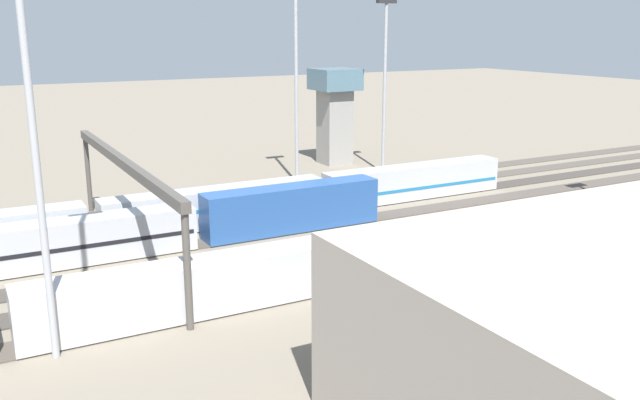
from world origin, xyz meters
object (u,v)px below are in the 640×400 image
light_mast_0 (296,43)px  light_mast_1 (20,9)px  control_tower (335,109)px  signal_gantry (123,170)px  train_on_track_3 (30,246)px  train_on_track_2 (217,207)px  train_on_track_6 (452,239)px  light_mast_2 (385,59)px

light_mast_0 → light_mast_1: light_mast_1 is taller
light_mast_1 → control_tower: size_ratio=2.40×
light_mast_1 → signal_gantry: (-8.42, -17.00, -12.74)m
light_mast_1 → train_on_track_3: bearing=-91.8°
train_on_track_3 → control_tower: size_ratio=4.84×
train_on_track_2 → train_on_track_3: 18.67m
train_on_track_2 → train_on_track_6: size_ratio=0.62×
light_mast_2 → train_on_track_2: bearing=25.5°
light_mast_0 → light_mast_2: light_mast_0 is taller
light_mast_0 → control_tower: bearing=-139.5°
train_on_track_3 → signal_gantry: (-7.89, 0.00, 5.56)m
control_tower → signal_gantry: bearing=37.2°
train_on_track_6 → light_mast_0: (-2.21, -33.60, 15.45)m
train_on_track_2 → train_on_track_3: size_ratio=1.08×
train_on_track_2 → light_mast_2: light_mast_2 is taller
light_mast_1 → control_tower: (-45.16, -44.86, -12.39)m
light_mast_2 → train_on_track_6: bearing=65.3°
control_tower → light_mast_1: bearing=44.8°
light_mast_2 → signal_gantry: bearing=25.7°
train_on_track_3 → signal_gantry: size_ratio=1.90×
light_mast_0 → light_mast_2: (-13.37, -0.31, -2.14)m
train_on_track_6 → signal_gantry: bearing=-32.3°
train_on_track_2 → light_mast_1: light_mast_1 is taller
train_on_track_3 → light_mast_2: (-47.16, -18.91, 13.29)m
light_mast_2 → control_tower: light_mast_2 is taller
light_mast_1 → light_mast_2: light_mast_1 is taller
train_on_track_3 → signal_gantry: bearing=180.0°
signal_gantry → light_mast_0: bearing=-144.3°
light_mast_2 → signal_gantry: light_mast_2 is taller
control_tower → light_mast_0: bearing=40.5°
train_on_track_2 → light_mast_0: (-15.79, -13.60, 15.52)m
light_mast_0 → train_on_track_2: bearing=40.7°
signal_gantry → train_on_track_2: bearing=-153.7°
light_mast_1 → light_mast_2: bearing=-143.0°
train_on_track_6 → light_mast_2: size_ratio=4.85×
train_on_track_3 → light_mast_1: size_ratio=2.02×
train_on_track_3 → control_tower: bearing=-148.0°
train_on_track_3 → light_mast_2: 52.52m
train_on_track_3 → light_mast_2: bearing=-158.1°
light_mast_1 → control_tower: bearing=-135.2°
train_on_track_3 → light_mast_0: light_mast_0 is taller
light_mast_0 → train_on_track_3: bearing=28.8°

